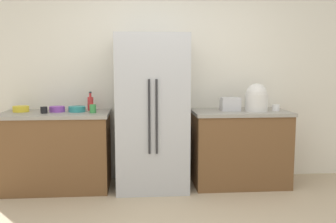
% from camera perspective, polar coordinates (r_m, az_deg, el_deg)
% --- Properties ---
extents(kitchen_back_panel, '(5.07, 0.10, 3.09)m').
position_cam_1_polar(kitchen_back_panel, '(4.79, -0.47, 8.08)').
color(kitchen_back_panel, silver).
rests_on(kitchen_back_panel, ground_plane).
extents(counter_left, '(1.26, 0.68, 0.91)m').
position_cam_1_polar(counter_left, '(4.61, -16.75, -5.78)').
color(counter_left, brown).
rests_on(counter_left, ground_plane).
extents(counter_right, '(1.16, 0.68, 0.91)m').
position_cam_1_polar(counter_right, '(4.67, 10.90, -5.43)').
color(counter_right, brown).
rests_on(counter_right, ground_plane).
extents(refrigerator, '(0.83, 0.73, 1.81)m').
position_cam_1_polar(refrigerator, '(4.39, -2.51, -0.16)').
color(refrigerator, '#B2B5BA').
rests_on(refrigerator, ground_plane).
extents(toaster, '(0.23, 0.18, 0.16)m').
position_cam_1_polar(toaster, '(4.56, 9.52, 1.12)').
color(toaster, silver).
rests_on(toaster, counter_right).
extents(rice_cooker, '(0.27, 0.27, 0.33)m').
position_cam_1_polar(rice_cooker, '(4.58, 13.41, 2.01)').
color(rice_cooker, silver).
rests_on(rice_cooker, counter_right).
extents(bottle_a, '(0.07, 0.07, 0.23)m').
position_cam_1_polar(bottle_a, '(4.62, -11.81, 1.27)').
color(bottle_a, red).
rests_on(bottle_a, counter_left).
extents(cup_a, '(0.07, 0.07, 0.10)m').
position_cam_1_polar(cup_a, '(4.38, -11.45, 0.43)').
color(cup_a, green).
rests_on(cup_a, counter_left).
extents(cup_b, '(0.08, 0.08, 0.08)m').
position_cam_1_polar(cup_b, '(4.49, -18.50, 0.22)').
color(cup_b, black).
rests_on(cup_b, counter_left).
extents(cup_c, '(0.09, 0.09, 0.07)m').
position_cam_1_polar(cup_c, '(4.67, 16.18, 0.56)').
color(cup_c, white).
rests_on(cup_c, counter_right).
extents(bowl_a, '(0.19, 0.19, 0.07)m').
position_cam_1_polar(bowl_a, '(4.73, -21.64, 0.37)').
color(bowl_a, yellow).
rests_on(bowl_a, counter_left).
extents(bowl_b, '(0.20, 0.20, 0.06)m').
position_cam_1_polar(bowl_b, '(4.52, -13.78, 0.36)').
color(bowl_b, teal).
rests_on(bowl_b, counter_left).
extents(bowl_c, '(0.18, 0.18, 0.06)m').
position_cam_1_polar(bowl_c, '(4.58, -16.65, 0.35)').
color(bowl_c, purple).
rests_on(bowl_c, counter_left).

